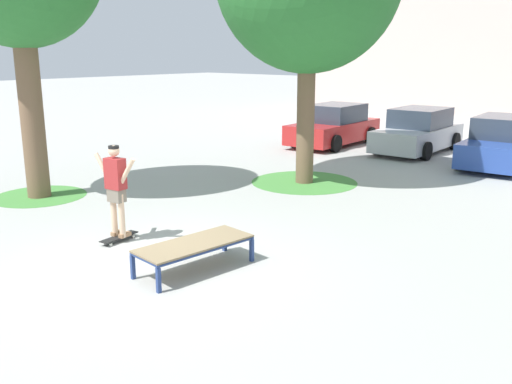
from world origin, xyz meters
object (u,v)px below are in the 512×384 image
at_px(skater, 116,185).
at_px(car_silver, 418,132).
at_px(car_blue, 503,143).
at_px(skate_box, 194,245).
at_px(car_red, 334,126).
at_px(skateboard, 119,237).

relative_size(skater, car_silver, 0.40).
bearing_deg(car_silver, car_blue, -12.05).
height_order(skate_box, skater, skater).
bearing_deg(car_red, skate_box, -66.59).
height_order(car_silver, car_blue, same).
relative_size(skate_box, skateboard, 2.40).
height_order(skate_box, car_blue, car_blue).
bearing_deg(car_red, skater, -75.45).
bearing_deg(car_red, car_silver, 11.78).
relative_size(skateboard, car_silver, 0.19).
height_order(car_red, car_blue, same).
height_order(skate_box, car_silver, car_silver).
xyz_separation_m(skateboard, skater, (-0.00, 0.00, 0.99)).
relative_size(car_red, car_blue, 0.99).
bearing_deg(car_red, car_blue, -0.14).
xyz_separation_m(car_red, car_blue, (6.07, -0.01, 0.00)).
xyz_separation_m(car_red, car_silver, (3.04, 0.63, 0.00)).
bearing_deg(car_silver, skate_box, -80.39).
bearing_deg(skate_box, car_blue, 85.63).
distance_m(skate_box, car_blue, 11.94).
relative_size(skater, car_red, 0.40).
distance_m(skater, car_red, 12.27).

